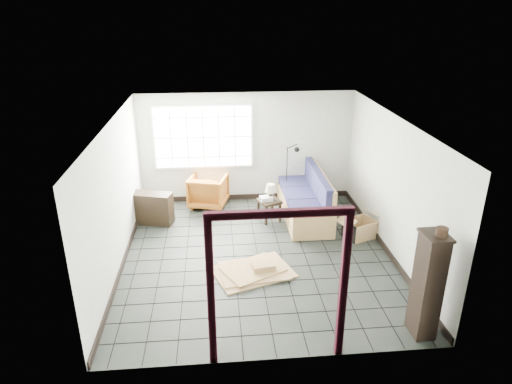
{
  "coord_description": "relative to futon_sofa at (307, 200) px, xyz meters",
  "views": [
    {
      "loc": [
        -0.73,
        -7.52,
        4.44
      ],
      "look_at": [
        -0.0,
        0.3,
        1.18
      ],
      "focal_mm": 32.0,
      "sensor_mm": 36.0,
      "label": 1
    }
  ],
  "objects": [
    {
      "name": "armchair",
      "position": [
        -2.19,
        0.75,
        0.04
      ],
      "size": [
        0.99,
        0.96,
        0.84
      ],
      "primitive_type": "imported",
      "rotation": [
        0.0,
        0.0,
        2.87
      ],
      "color": "brown",
      "rests_on": "ground"
    },
    {
      "name": "futon_sofa",
      "position": [
        0.0,
        0.0,
        0.0
      ],
      "size": [
        0.88,
        2.34,
        1.04
      ],
      "rotation": [
        0.0,
        0.0,
        0.0
      ],
      "color": "#A7844B",
      "rests_on": "ground"
    },
    {
      "name": "console_shelf",
      "position": [
        -3.41,
        -0.05,
        -0.03
      ],
      "size": [
        0.96,
        0.57,
        0.7
      ],
      "rotation": [
        0.0,
        0.0,
        -0.27
      ],
      "color": "black",
      "rests_on": "ground"
    },
    {
      "name": "side_table",
      "position": [
        -0.87,
        -0.15,
        0.02
      ],
      "size": [
        0.57,
        0.57,
        0.48
      ],
      "rotation": [
        0.0,
        0.0,
        0.4
      ],
      "color": "black",
      "rests_on": "ground"
    },
    {
      "name": "open_box",
      "position": [
        0.89,
        -1.1,
        -0.19
      ],
      "size": [
        1.0,
        0.74,
        0.51
      ],
      "rotation": [
        0.0,
        0.0,
        0.38
      ],
      "color": "#956548",
      "rests_on": "ground"
    },
    {
      "name": "window_panel",
      "position": [
        -2.26,
        1.05,
        1.22
      ],
      "size": [
        2.32,
        0.08,
        1.52
      ],
      "color": "silver",
      "rests_on": "ground"
    },
    {
      "name": "pot",
      "position": [
        0.93,
        -4.11,
        1.3
      ],
      "size": [
        0.21,
        0.21,
        0.12
      ],
      "rotation": [
        0.0,
        0.0,
        0.43
      ],
      "color": "black",
      "rests_on": "tall_shelf"
    },
    {
      "name": "room_shell",
      "position": [
        -1.26,
        -1.63,
        1.3
      ],
      "size": [
        5.02,
        5.52,
        2.61
      ],
      "color": "#ADB1AA",
      "rests_on": "ground"
    },
    {
      "name": "ground",
      "position": [
        -1.26,
        -1.65,
        -0.38
      ],
      "size": [
        5.5,
        5.5,
        0.0
      ],
      "primitive_type": "plane",
      "color": "black",
      "rests_on": "ground"
    },
    {
      "name": "doorway_trim",
      "position": [
        -1.26,
        -4.35,
        1.0
      ],
      "size": [
        1.8,
        0.08,
        2.2
      ],
      "color": "#350C18",
      "rests_on": "ground"
    },
    {
      "name": "table_lamp",
      "position": [
        -0.84,
        -0.13,
        0.36
      ],
      "size": [
        0.31,
        0.31,
        0.36
      ],
      "rotation": [
        0.0,
        0.0,
        -0.39
      ],
      "color": "black",
      "rests_on": "side_table"
    },
    {
      "name": "cardboard_pile",
      "position": [
        -1.38,
        -2.24,
        -0.32
      ],
      "size": [
        1.57,
        1.33,
        0.19
      ],
      "rotation": [
        0.0,
        0.0,
        0.28
      ],
      "color": "#956548",
      "rests_on": "ground"
    },
    {
      "name": "tall_shelf",
      "position": [
        0.89,
        -4.05,
        0.44
      ],
      "size": [
        0.35,
        0.45,
        1.61
      ],
      "rotation": [
        0.0,
        0.0,
        0.03
      ],
      "color": "black",
      "rests_on": "ground"
    },
    {
      "name": "projector",
      "position": [
        -0.94,
        -0.16,
        0.15
      ],
      "size": [
        0.29,
        0.25,
        0.09
      ],
      "rotation": [
        0.0,
        0.0,
        0.19
      ],
      "color": "silver",
      "rests_on": "side_table"
    },
    {
      "name": "floor_lamp",
      "position": [
        -0.25,
        0.69,
        0.42
      ],
      "size": [
        0.39,
        0.3,
        1.49
      ],
      "rotation": [
        0.0,
        0.0,
        -0.1
      ],
      "color": "black",
      "rests_on": "ground"
    }
  ]
}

